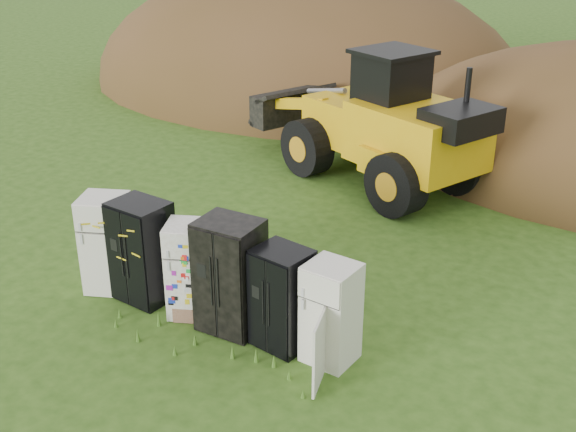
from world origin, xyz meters
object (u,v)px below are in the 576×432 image
at_px(fridge_dark_mid, 230,276).
at_px(wheel_loader, 365,112).
at_px(fridge_sticker, 191,269).
at_px(fridge_leftmost, 107,243).
at_px(fridge_black_right, 282,298).
at_px(fridge_open_door, 331,313).
at_px(fridge_black_side, 142,251).

height_order(fridge_dark_mid, wheel_loader, wheel_loader).
distance_m(fridge_sticker, wheel_loader, 7.68).
relative_size(fridge_leftmost, fridge_dark_mid, 0.93).
bearing_deg(fridge_black_right, wheel_loader, 114.78).
xyz_separation_m(fridge_open_door, wheel_loader, (-2.95, 7.66, 0.87)).
bearing_deg(wheel_loader, fridge_dark_mid, -59.16).
bearing_deg(fridge_leftmost, wheel_loader, 55.25).
bearing_deg(fridge_open_door, fridge_sticker, -175.13).
bearing_deg(fridge_sticker, fridge_dark_mid, -25.30).
height_order(fridge_black_side, fridge_black_right, fridge_black_side).
height_order(fridge_sticker, fridge_black_right, same).
bearing_deg(fridge_black_side, fridge_dark_mid, 4.95).
bearing_deg(wheel_loader, fridge_sticker, -65.44).
bearing_deg(fridge_leftmost, fridge_sticker, -21.25).
height_order(fridge_leftmost, fridge_black_side, fridge_black_side).
xyz_separation_m(fridge_dark_mid, wheel_loader, (-1.07, 7.66, 0.72)).
bearing_deg(fridge_dark_mid, wheel_loader, 97.33).
bearing_deg(wheel_loader, fridge_black_right, -51.99).
distance_m(fridge_sticker, fridge_black_right, 1.85).
bearing_deg(fridge_dark_mid, fridge_leftmost, 179.73).
bearing_deg(fridge_black_side, fridge_open_door, 5.40).
relative_size(fridge_open_door, wheel_loader, 0.24).
relative_size(fridge_dark_mid, fridge_open_door, 1.18).
bearing_deg(fridge_open_door, wheel_loader, 116.38).
height_order(fridge_leftmost, fridge_black_right, fridge_leftmost).
relative_size(fridge_black_side, fridge_black_right, 1.10).
distance_m(fridge_dark_mid, wheel_loader, 7.77).
relative_size(fridge_black_right, fridge_open_door, 1.02).
xyz_separation_m(fridge_black_side, fridge_dark_mid, (1.91, -0.02, 0.05)).
relative_size(fridge_dark_mid, fridge_black_right, 1.15).
distance_m(fridge_dark_mid, fridge_open_door, 1.88).
distance_m(fridge_black_side, wheel_loader, 7.72).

